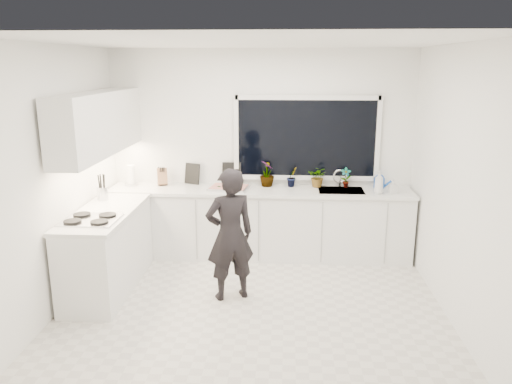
{
  "coord_description": "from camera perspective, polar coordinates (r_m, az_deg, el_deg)",
  "views": [
    {
      "loc": [
        0.34,
        -4.84,
        2.5
      ],
      "look_at": [
        0.01,
        0.4,
        1.15
      ],
      "focal_mm": 35.0,
      "sensor_mm": 36.0,
      "label": 1
    }
  ],
  "objects": [
    {
      "name": "utensil_crock",
      "position": [
        6.23,
        -17.13,
        -0.15
      ],
      "size": [
        0.14,
        0.14,
        0.16
      ],
      "primitive_type": "cylinder",
      "rotation": [
        0.0,
        0.0,
        0.08
      ],
      "color": "silver",
      "rests_on": "countertop_left"
    },
    {
      "name": "wall_right",
      "position": [
        5.25,
        22.01,
        0.69
      ],
      "size": [
        0.02,
        3.5,
        2.7
      ],
      "primitive_type": "cube",
      "color": "white",
      "rests_on": "ground"
    },
    {
      "name": "watering_can",
      "position": [
        6.74,
        13.9,
        1.0
      ],
      "size": [
        0.18,
        0.18,
        0.13
      ],
      "primitive_type": "cylinder",
      "rotation": [
        0.0,
        0.0,
        0.37
      ],
      "color": "blue",
      "rests_on": "countertop_back"
    },
    {
      "name": "herb_plants",
      "position": [
        6.61,
        4.97,
        1.86
      ],
      "size": [
        1.22,
        0.27,
        0.34
      ],
      "color": "#26662D",
      "rests_on": "countertop_back"
    },
    {
      "name": "upper_cabinets",
      "position": [
        5.97,
        -17.52,
        7.51
      ],
      "size": [
        0.34,
        2.1,
        0.7
      ],
      "primitive_type": "cube",
      "color": "white",
      "rests_on": "wall_left"
    },
    {
      "name": "paper_towel_roll",
      "position": [
        6.87,
        -14.09,
        1.81
      ],
      "size": [
        0.12,
        0.12,
        0.26
      ],
      "primitive_type": "cylinder",
      "rotation": [
        0.0,
        0.0,
        0.11
      ],
      "color": "white",
      "rests_on": "countertop_back"
    },
    {
      "name": "base_cabinets_back",
      "position": [
        6.63,
        0.44,
        -3.68
      ],
      "size": [
        3.92,
        0.58,
        0.88
      ],
      "primitive_type": "cube",
      "color": "white",
      "rests_on": "floor"
    },
    {
      "name": "wall_back",
      "position": [
        6.71,
        0.6,
        4.56
      ],
      "size": [
        4.0,
        0.02,
        2.7
      ],
      "primitive_type": "cube",
      "color": "white",
      "rests_on": "ground"
    },
    {
      "name": "wall_left",
      "position": [
        5.5,
        -21.83,
        1.3
      ],
      "size": [
        0.02,
        3.5,
        2.7
      ],
      "primitive_type": "cube",
      "color": "white",
      "rests_on": "ground"
    },
    {
      "name": "countertop_back",
      "position": [
        6.49,
        0.44,
        0.15
      ],
      "size": [
        3.94,
        0.62,
        0.04
      ],
      "primitive_type": "cube",
      "color": "silver",
      "rests_on": "base_cabinets_back"
    },
    {
      "name": "picture_frame_large",
      "position": [
        6.81,
        -7.29,
        2.1
      ],
      "size": [
        0.21,
        0.1,
        0.28
      ],
      "primitive_type": "cube",
      "rotation": [
        0.0,
        0.0,
        -0.38
      ],
      "color": "black",
      "rests_on": "countertop_back"
    },
    {
      "name": "pizza",
      "position": [
        6.49,
        -3.12,
        0.61
      ],
      "size": [
        0.5,
        0.39,
        0.01
      ],
      "primitive_type": "cube",
      "rotation": [
        0.0,
        0.0,
        -0.15
      ],
      "color": "red",
      "rests_on": "pizza_tray"
    },
    {
      "name": "picture_frame_small",
      "position": [
        6.73,
        -2.81,
        2.13
      ],
      "size": [
        0.25,
        0.02,
        0.3
      ],
      "primitive_type": "cube",
      "rotation": [
        0.0,
        0.0,
        -0.01
      ],
      "color": "black",
      "rests_on": "countertop_back"
    },
    {
      "name": "pizza_tray",
      "position": [
        6.5,
        -3.12,
        0.46
      ],
      "size": [
        0.55,
        0.44,
        0.03
      ],
      "primitive_type": "cube",
      "rotation": [
        0.0,
        0.0,
        -0.15
      ],
      "color": "silver",
      "rests_on": "countertop_back"
    },
    {
      "name": "countertop_left",
      "position": [
        5.79,
        -16.92,
        -2.26
      ],
      "size": [
        0.62,
        1.6,
        0.04
      ],
      "primitive_type": "cube",
      "color": "silver",
      "rests_on": "base_cabinets_left"
    },
    {
      "name": "window",
      "position": [
        6.64,
        5.79,
        6.13
      ],
      "size": [
        1.8,
        0.02,
        1.0
      ],
      "primitive_type": "cube",
      "color": "black",
      "rests_on": "wall_back"
    },
    {
      "name": "soap_bottles",
      "position": [
        6.42,
        14.28,
        0.95
      ],
      "size": [
        0.3,
        0.14,
        0.29
      ],
      "color": "#D8BF66",
      "rests_on": "countertop_back"
    },
    {
      "name": "knife_block",
      "position": [
        6.8,
        -10.67,
        1.69
      ],
      "size": [
        0.15,
        0.13,
        0.22
      ],
      "primitive_type": "cube",
      "rotation": [
        0.0,
        0.0,
        0.3
      ],
      "color": "olive",
      "rests_on": "countertop_back"
    },
    {
      "name": "floor",
      "position": [
        5.46,
        -0.42,
        -12.93
      ],
      "size": [
        4.0,
        3.5,
        0.02
      ],
      "primitive_type": "cube",
      "color": "beige",
      "rests_on": "ground"
    },
    {
      "name": "base_cabinets_left",
      "position": [
        5.94,
        -16.59,
        -6.52
      ],
      "size": [
        0.58,
        1.6,
        0.88
      ],
      "primitive_type": "cube",
      "color": "white",
      "rests_on": "floor"
    },
    {
      "name": "faucet",
      "position": [
        6.69,
        9.56,
        1.54
      ],
      "size": [
        0.03,
        0.03,
        0.22
      ],
      "primitive_type": "cylinder",
      "color": "silver",
      "rests_on": "countertop_back"
    },
    {
      "name": "ceiling",
      "position": [
        4.86,
        -0.48,
        16.89
      ],
      "size": [
        4.0,
        3.5,
        0.02
      ],
      "primitive_type": "cube",
      "color": "white",
      "rests_on": "wall_back"
    },
    {
      "name": "sink",
      "position": [
        6.54,
        9.67,
        -0.22
      ],
      "size": [
        0.58,
        0.42,
        0.14
      ],
      "primitive_type": "cube",
      "color": "silver",
      "rests_on": "countertop_back"
    },
    {
      "name": "stovetop",
      "position": [
        5.48,
        -18.39,
        -2.95
      ],
      "size": [
        0.56,
        0.48,
        0.03
      ],
      "primitive_type": "cube",
      "color": "black",
      "rests_on": "countertop_left"
    },
    {
      "name": "person",
      "position": [
        5.36,
        -3.0,
        -4.9
      ],
      "size": [
        0.63,
        0.53,
        1.46
      ],
      "primitive_type": "imported",
      "rotation": [
        0.0,
        0.0,
        3.55
      ],
      "color": "black",
      "rests_on": "floor"
    }
  ]
}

